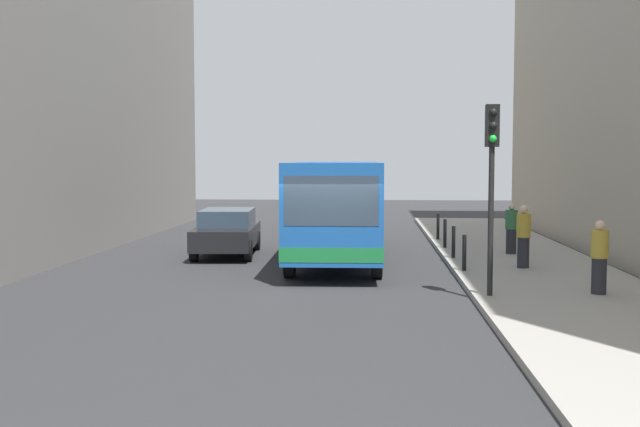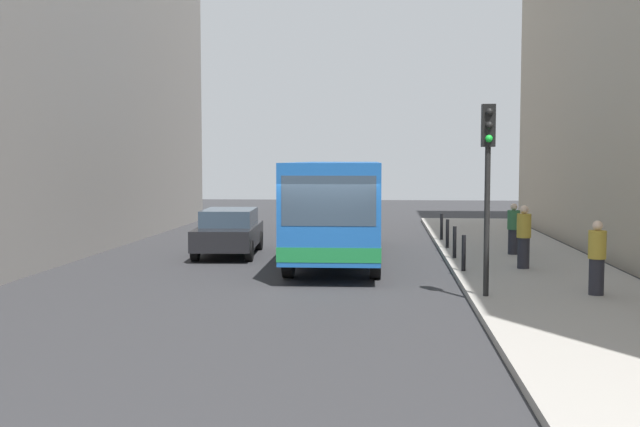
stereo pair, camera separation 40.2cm
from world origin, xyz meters
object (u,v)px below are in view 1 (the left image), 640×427
(pedestrian_mid_sidewalk, at_px, (524,237))
(pedestrian_near_signal, at_px, (599,257))
(car_beside_bus, at_px, (227,231))
(bollard_farthest, at_px, (438,226))
(bollard_near, at_px, (464,253))
(bollard_far, at_px, (445,233))
(traffic_light, at_px, (492,163))
(pedestrian_far_sidewalk, at_px, (511,229))
(bus, at_px, (337,203))
(bollard_mid, at_px, (454,242))

(pedestrian_mid_sidewalk, bearing_deg, pedestrian_near_signal, -176.61)
(car_beside_bus, bearing_deg, bollard_farthest, -154.21)
(bollard_near, bearing_deg, bollard_far, 90.00)
(car_beside_bus, xyz_separation_m, bollard_farthest, (7.09, 4.00, -0.16))
(traffic_light, distance_m, pedestrian_far_sidewalk, 7.98)
(car_beside_bus, distance_m, bollard_farthest, 8.14)
(bus, distance_m, pedestrian_mid_sidewalk, 5.94)
(bollard_mid, bearing_deg, bollard_far, 90.00)
(car_beside_bus, height_order, traffic_light, traffic_light)
(pedestrian_near_signal, relative_size, pedestrian_mid_sidewalk, 0.95)
(traffic_light, relative_size, pedestrian_far_sidewalk, 2.60)
(bus, distance_m, bollard_far, 4.16)
(pedestrian_far_sidewalk, bearing_deg, pedestrian_mid_sidewalk, 176.94)
(pedestrian_near_signal, bearing_deg, bollard_near, 162.38)
(bus, distance_m, bollard_mid, 3.77)
(pedestrian_mid_sidewalk, xyz_separation_m, pedestrian_far_sidewalk, (0.24, 3.14, -0.07))
(traffic_light, height_order, pedestrian_far_sidewalk, traffic_light)
(car_beside_bus, bearing_deg, pedestrian_mid_sidewalk, 155.29)
(pedestrian_far_sidewalk, bearing_deg, bollard_far, 51.79)
(pedestrian_near_signal, height_order, pedestrian_far_sidewalk, pedestrian_near_signal)
(bus, xyz_separation_m, bollard_near, (3.53, -3.41, -1.10))
(bollard_farthest, bearing_deg, traffic_light, -89.51)
(pedestrian_near_signal, xyz_separation_m, pedestrian_mid_sidewalk, (-0.85, 4.01, 0.05))
(traffic_light, bearing_deg, pedestrian_near_signal, 8.26)
(bollard_mid, height_order, bollard_far, same)
(bollard_mid, relative_size, bollard_farthest, 1.00)
(bollard_far, relative_size, pedestrian_far_sidewalk, 0.60)
(bollard_mid, distance_m, pedestrian_mid_sidewalk, 2.66)
(bus, bearing_deg, traffic_light, 115.68)
(bollard_far, distance_m, bollard_farthest, 2.66)
(car_beside_bus, xyz_separation_m, pedestrian_far_sidewalk, (8.99, -0.22, 0.15))
(bollard_farthest, xyz_separation_m, pedestrian_mid_sidewalk, (1.66, -7.37, 0.38))
(bollard_mid, xyz_separation_m, bollard_farthest, (0.00, 5.32, 0.00))
(traffic_light, xyz_separation_m, pedestrian_mid_sidewalk, (1.56, 4.36, -2.00))
(bollard_near, bearing_deg, car_beside_bus, 150.71)
(bus, xyz_separation_m, traffic_light, (3.63, -7.16, 1.28))
(bollard_farthest, bearing_deg, car_beside_bus, -150.53)
(traffic_light, bearing_deg, bollard_near, 91.53)
(car_beside_bus, distance_m, pedestrian_far_sidewalk, 8.99)
(bollard_farthest, height_order, pedestrian_mid_sidewalk, pedestrian_mid_sidewalk)
(bollard_near, relative_size, pedestrian_mid_sidewalk, 0.56)
(pedestrian_near_signal, bearing_deg, car_beside_bus, 178.44)
(bollard_near, xyz_separation_m, bollard_farthest, (0.00, 7.98, 0.00))
(bus, xyz_separation_m, bollard_far, (3.53, 1.91, -1.10))
(bollard_farthest, height_order, pedestrian_far_sidewalk, pedestrian_far_sidewalk)
(car_beside_bus, xyz_separation_m, bollard_near, (7.09, -3.97, -0.16))
(pedestrian_near_signal, bearing_deg, bollard_mid, 148.44)
(traffic_light, xyz_separation_m, pedestrian_near_signal, (2.40, 0.35, -2.05))
(bollard_farthest, bearing_deg, bus, -127.70)
(traffic_light, bearing_deg, bollard_mid, 90.89)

